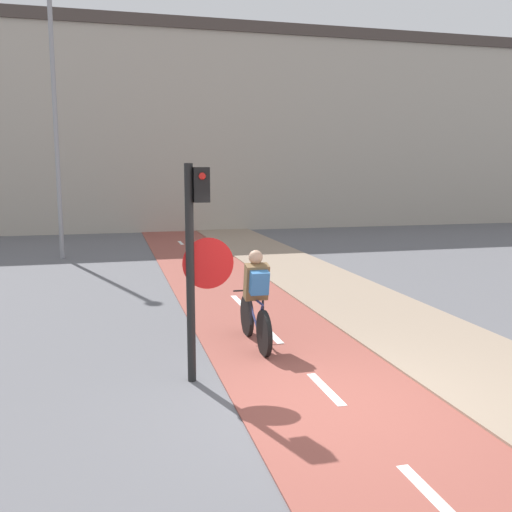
{
  "coord_description": "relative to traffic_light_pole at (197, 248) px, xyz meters",
  "views": [
    {
      "loc": [
        -2.56,
        -5.93,
        2.76
      ],
      "look_at": [
        0.0,
        4.04,
        1.2
      ],
      "focal_mm": 40.0,
      "sensor_mm": 36.0,
      "label": 1
    }
  ],
  "objects": [
    {
      "name": "traffic_light_pole",
      "position": [
        0.0,
        0.0,
        0.0
      ],
      "size": [
        0.67,
        0.26,
        2.84
      ],
      "color": "black",
      "rests_on": "ground_plane"
    },
    {
      "name": "ground_plane",
      "position": [
        1.5,
        -1.25,
        -1.77
      ],
      "size": [
        120.0,
        120.0,
        0.0
      ],
      "primitive_type": "plane",
      "color": "#5B5B60"
    },
    {
      "name": "street_lamp_far",
      "position": [
        -2.56,
        11.52,
        3.15
      ],
      "size": [
        0.36,
        0.36,
        8.25
      ],
      "color": "gray",
      "rests_on": "ground_plane"
    },
    {
      "name": "building_row_background",
      "position": [
        1.5,
        20.92,
        2.87
      ],
      "size": [
        60.0,
        5.2,
        9.27
      ],
      "color": "#B2A899",
      "rests_on": "ground_plane"
    },
    {
      "name": "cyclist_near",
      "position": [
        1.1,
        1.23,
        -1.05
      ],
      "size": [
        0.46,
        1.78,
        1.53
      ],
      "color": "black",
      "rests_on": "ground_plane"
    },
    {
      "name": "bike_lane",
      "position": [
        1.5,
        -1.24,
        -1.76
      ],
      "size": [
        2.45,
        60.0,
        0.02
      ],
      "color": "brown",
      "rests_on": "ground_plane"
    }
  ]
}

